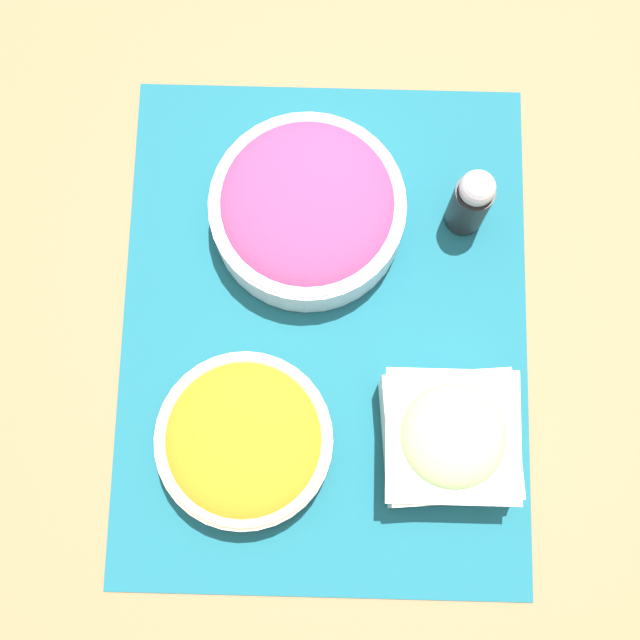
{
  "coord_description": "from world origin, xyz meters",
  "views": [
    {
      "loc": [
        -0.19,
        -0.0,
        0.89
      ],
      "look_at": [
        0.0,
        0.0,
        0.03
      ],
      "focal_mm": 50.0,
      "sensor_mm": 36.0,
      "label": 1
    }
  ],
  "objects_px": {
    "cucumber_bowl": "(445,438)",
    "pepper_shaker": "(467,201)",
    "onion_bowl": "(303,209)",
    "carrot_bowl": "(240,441)"
  },
  "relations": [
    {
      "from": "cucumber_bowl",
      "to": "pepper_shaker",
      "type": "bearing_deg",
      "value": -5.09
    },
    {
      "from": "cucumber_bowl",
      "to": "pepper_shaker",
      "type": "relative_size",
      "value": 1.27
    },
    {
      "from": "onion_bowl",
      "to": "pepper_shaker",
      "type": "xyz_separation_m",
      "value": [
        0.01,
        -0.16,
        0.01
      ]
    },
    {
      "from": "carrot_bowl",
      "to": "onion_bowl",
      "type": "xyz_separation_m",
      "value": [
        0.23,
        -0.05,
        0.01
      ]
    },
    {
      "from": "onion_bowl",
      "to": "pepper_shaker",
      "type": "bearing_deg",
      "value": -87.38
    },
    {
      "from": "carrot_bowl",
      "to": "pepper_shaker",
      "type": "relative_size",
      "value": 1.61
    },
    {
      "from": "cucumber_bowl",
      "to": "carrot_bowl",
      "type": "xyz_separation_m",
      "value": [
        -0.01,
        0.19,
        -0.01
      ]
    },
    {
      "from": "cucumber_bowl",
      "to": "onion_bowl",
      "type": "distance_m",
      "value": 0.27
    },
    {
      "from": "cucumber_bowl",
      "to": "onion_bowl",
      "type": "relative_size",
      "value": 0.67
    },
    {
      "from": "carrot_bowl",
      "to": "pepper_shaker",
      "type": "bearing_deg",
      "value": -41.99
    }
  ]
}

